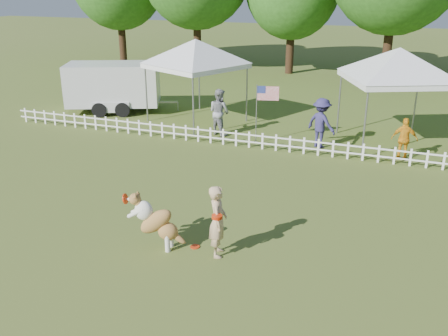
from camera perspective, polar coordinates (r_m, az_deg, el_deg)
name	(u,v)px	position (r m, az deg, el deg)	size (l,w,h in m)	color
ground	(188,239)	(11.84, -4.10, -8.13)	(120.00, 120.00, 0.00)	#455F1E
picket_fence	(269,142)	(17.81, 5.19, 2.99)	(22.00, 0.08, 0.60)	white
handler	(218,221)	(10.83, -0.71, -6.09)	(0.60, 0.39, 1.63)	tan
dog	(157,222)	(11.27, -7.69, -6.09)	(1.26, 0.42, 1.31)	brown
frisbee_on_turf	(195,247)	(11.51, -3.34, -8.97)	(0.22, 0.22, 0.02)	red
canopy_tent_left	(196,82)	(21.21, -3.18, 9.79)	(3.26, 3.26, 3.37)	white
canopy_tent_right	(394,98)	(19.05, 18.86, 7.54)	(3.32, 3.32, 3.43)	white
cargo_trailer	(113,87)	(23.50, -12.53, 9.00)	(5.08, 2.24, 2.24)	silver
flag_pole	(256,115)	(18.29, 3.71, 6.11)	(0.84, 0.09, 2.20)	gray
spectator_a	(219,112)	(19.42, -0.54, 6.43)	(0.88, 0.68, 1.80)	gray
spectator_b	(321,123)	(18.23, 11.05, 5.07)	(1.16, 0.67, 1.80)	navy
spectator_c	(404,139)	(17.73, 19.92, 3.14)	(0.84, 0.35, 1.44)	orange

